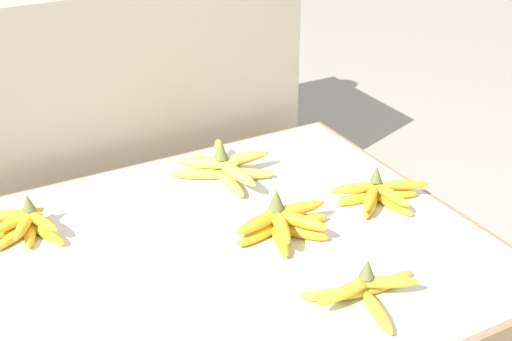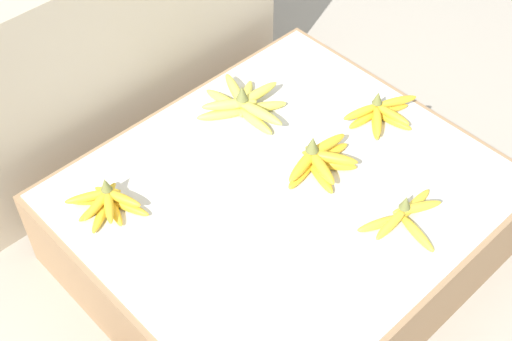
# 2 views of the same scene
# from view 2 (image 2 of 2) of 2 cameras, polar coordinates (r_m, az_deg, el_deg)

# --- Properties ---
(ground_plane) EXTENTS (10.00, 10.00, 0.00)m
(ground_plane) POSITION_cam_2_polar(r_m,az_deg,el_deg) (2.14, 2.06, -6.44)
(ground_plane) COLOR #A89E8E
(display_platform) EXTENTS (1.09, 0.96, 0.28)m
(display_platform) POSITION_cam_2_polar(r_m,az_deg,el_deg) (2.02, 2.16, -4.09)
(display_platform) COLOR #997551
(display_platform) RESTS_ON ground_plane
(back_vendor_table) EXTENTS (1.19, 0.57, 0.72)m
(back_vendor_table) POSITION_cam_2_polar(r_m,az_deg,el_deg) (2.35, -14.27, 10.40)
(back_vendor_table) COLOR tan
(back_vendor_table) RESTS_ON ground_plane
(banana_bunch_front_midright) EXTENTS (0.25, 0.19, 0.09)m
(banana_bunch_front_midright) POSITION_cam_2_polar(r_m,az_deg,el_deg) (1.86, 11.79, -3.65)
(banana_bunch_front_midright) COLOR gold
(banana_bunch_front_midright) RESTS_ON display_platform
(banana_bunch_middle_midright) EXTENTS (0.24, 0.16, 0.11)m
(banana_bunch_middle_midright) POSITION_cam_2_polar(r_m,az_deg,el_deg) (1.94, 5.06, 0.76)
(banana_bunch_middle_midright) COLOR gold
(banana_bunch_middle_midright) RESTS_ON display_platform
(banana_bunch_middle_right) EXTENTS (0.24, 0.16, 0.09)m
(banana_bunch_middle_right) POSITION_cam_2_polar(r_m,az_deg,el_deg) (2.11, 9.96, 4.47)
(banana_bunch_middle_right) COLOR gold
(banana_bunch_middle_right) RESTS_ON display_platform
(banana_bunch_back_left) EXTENTS (0.16, 0.19, 0.09)m
(banana_bunch_back_left) POSITION_cam_2_polar(r_m,az_deg,el_deg) (1.89, -11.89, -2.49)
(banana_bunch_back_left) COLOR gold
(banana_bunch_back_left) RESTS_ON display_platform
(banana_bunch_back_midright) EXTENTS (0.26, 0.29, 0.11)m
(banana_bunch_back_midright) POSITION_cam_2_polar(r_m,az_deg,el_deg) (2.10, -1.02, 5.33)
(banana_bunch_back_midright) COLOR #DBCC4C
(banana_bunch_back_midright) RESTS_ON display_platform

